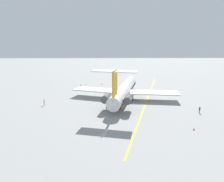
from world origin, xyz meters
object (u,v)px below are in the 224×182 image
(ground_crew_near_tail, at_px, (81,86))
(safety_cone_wingtip, at_px, (86,84))
(ground_crew_portside, at_px, (200,109))
(ground_crew_near_nose, at_px, (44,102))
(safety_cone_tail, at_px, (102,84))
(safety_cone_nose, at_px, (194,129))
(main_jetliner, at_px, (124,90))

(ground_crew_near_tail, xyz_separation_m, safety_cone_wingtip, (7.53, -1.18, -0.86))
(ground_crew_near_tail, distance_m, ground_crew_portside, 46.94)
(ground_crew_near_tail, relative_size, ground_crew_portside, 1.01)
(ground_crew_near_nose, xyz_separation_m, safety_cone_tail, (30.46, -16.47, -0.85))
(ground_crew_near_nose, bearing_deg, safety_cone_wingtip, 42.45)
(safety_cone_tail, bearing_deg, safety_cone_nose, -156.75)
(safety_cone_wingtip, relative_size, safety_cone_tail, 1.00)
(safety_cone_nose, relative_size, safety_cone_tail, 1.00)
(safety_cone_nose, bearing_deg, ground_crew_near_tail, 35.16)
(main_jetliner, distance_m, safety_cone_nose, 28.24)
(main_jetliner, xyz_separation_m, safety_cone_nose, (-24.64, -13.50, -2.91))
(safety_cone_nose, bearing_deg, ground_crew_portside, -27.99)
(ground_crew_portside, bearing_deg, safety_cone_tail, 23.97)
(main_jetliner, height_order, safety_cone_wingtip, main_jetliner)
(safety_cone_nose, xyz_separation_m, safety_cone_tail, (49.46, 21.25, 0.00))
(main_jetliner, relative_size, ground_crew_near_nose, 22.25)
(safety_cone_nose, bearing_deg, main_jetliner, 28.72)
(ground_crew_near_tail, relative_size, safety_cone_tail, 3.25)
(ground_crew_portside, xyz_separation_m, safety_cone_wingtip, (38.28, 34.29, -0.84))
(ground_crew_near_tail, height_order, safety_cone_nose, ground_crew_near_tail)
(main_jetliner, relative_size, safety_cone_wingtip, 72.12)
(main_jetliner, bearing_deg, safety_cone_nose, -137.67)
(safety_cone_nose, distance_m, safety_cone_tail, 53.83)
(ground_crew_near_tail, bearing_deg, ground_crew_near_nose, 120.39)
(ground_crew_near_nose, distance_m, ground_crew_near_tail, 24.33)
(safety_cone_tail, bearing_deg, ground_crew_near_tail, 132.31)
(safety_cone_nose, bearing_deg, ground_crew_near_nose, 63.26)
(ground_crew_near_tail, xyz_separation_m, safety_cone_nose, (-41.92, -29.53, -0.86))
(ground_crew_near_nose, height_order, safety_cone_wingtip, ground_crew_near_nose)
(ground_crew_near_nose, xyz_separation_m, ground_crew_portside, (-7.84, -43.65, -0.01))
(safety_cone_nose, height_order, safety_cone_wingtip, same)
(ground_crew_near_tail, height_order, safety_cone_wingtip, ground_crew_near_tail)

